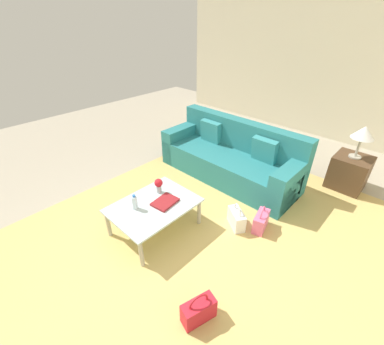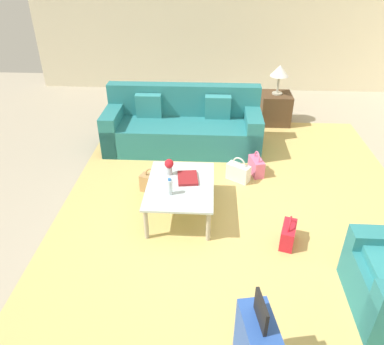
{
  "view_description": "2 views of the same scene",
  "coord_description": "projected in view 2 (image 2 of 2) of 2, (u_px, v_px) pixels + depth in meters",
  "views": [
    {
      "loc": [
        1.09,
        1.58,
        2.45
      ],
      "look_at": [
        -0.99,
        -0.39,
        0.67
      ],
      "focal_mm": 24.0,
      "sensor_mm": 36.0,
      "label": 1
    },
    {
      "loc": [
        3.24,
        -0.17,
        2.82
      ],
      "look_at": [
        -0.25,
        -0.35,
        0.67
      ],
      "focal_mm": 35.0,
      "sensor_mm": 36.0,
      "label": 2
    }
  ],
  "objects": [
    {
      "name": "area_rug",
      "position": [
        237.0,
        204.0,
        4.73
      ],
      "size": [
        5.2,
        4.4,
        0.01
      ],
      "primitive_type": "cube",
      "color": "tan",
      "rests_on": "ground"
    },
    {
      "name": "water_bottle",
      "position": [
        170.0,
        187.0,
        4.16
      ],
      "size": [
        0.06,
        0.06,
        0.2
      ],
      "color": "silver",
      "rests_on": "coffee_table"
    },
    {
      "name": "couch",
      "position": [
        183.0,
        127.0,
        5.96
      ],
      "size": [
        0.89,
        2.41,
        0.94
      ],
      "color": "teal",
      "rests_on": "ground"
    },
    {
      "name": "side_table",
      "position": [
        275.0,
        108.0,
        6.76
      ],
      "size": [
        0.52,
        0.52,
        0.55
      ],
      "primitive_type": "cube",
      "color": "#513823",
      "rests_on": "ground"
    },
    {
      "name": "ground_plane",
      "position": [
        222.0,
        236.0,
        4.23
      ],
      "size": [
        12.0,
        12.0,
        0.0
      ],
      "primitive_type": "plane",
      "color": "#A89E89"
    },
    {
      "name": "handbag_red",
      "position": [
        288.0,
        234.0,
        4.05
      ],
      "size": [
        0.35,
        0.22,
        0.36
      ],
      "color": "red",
      "rests_on": "ground"
    },
    {
      "name": "handbag_tan",
      "position": [
        152.0,
        184.0,
        4.91
      ],
      "size": [
        0.25,
        0.35,
        0.36
      ],
      "color": "tan",
      "rests_on": "ground"
    },
    {
      "name": "table_lamp",
      "position": [
        280.0,
        72.0,
        6.41
      ],
      "size": [
        0.32,
        0.32,
        0.51
      ],
      "color": "#ADA899",
      "rests_on": "side_table"
    },
    {
      "name": "coffee_table_book",
      "position": [
        188.0,
        178.0,
        4.46
      ],
      "size": [
        0.34,
        0.27,
        0.03
      ],
      "primitive_type": "cube",
      "rotation": [
        0.0,
        0.0,
        0.12
      ],
      "color": "maroon",
      "rests_on": "coffee_table"
    },
    {
      "name": "handbag_white",
      "position": [
        238.0,
        172.0,
        5.16
      ],
      "size": [
        0.29,
        0.34,
        0.36
      ],
      "color": "white",
      "rests_on": "ground"
    },
    {
      "name": "flower_vase",
      "position": [
        169.0,
        165.0,
        4.5
      ],
      "size": [
        0.11,
        0.11,
        0.21
      ],
      "color": "#B2B7BC",
      "rests_on": "coffee_table"
    },
    {
      "name": "handbag_pink",
      "position": [
        256.0,
        166.0,
        5.3
      ],
      "size": [
        0.34,
        0.22,
        0.36
      ],
      "color": "pink",
      "rests_on": "ground"
    },
    {
      "name": "coffee_table",
      "position": [
        180.0,
        188.0,
        4.4
      ],
      "size": [
        1.05,
        0.78,
        0.41
      ],
      "color": "silver",
      "rests_on": "ground"
    },
    {
      "name": "wall_left",
      "position": [
        221.0,
        16.0,
        7.72
      ],
      "size": [
        0.12,
        8.0,
        3.1
      ],
      "primitive_type": "cube",
      "color": "beige",
      "rests_on": "ground"
    }
  ]
}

